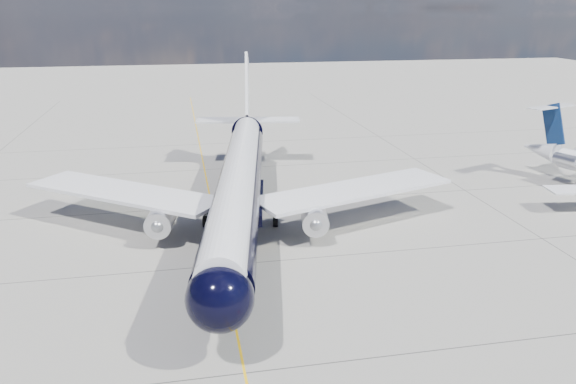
% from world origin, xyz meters
% --- Properties ---
extents(ground, '(320.00, 320.00, 0.00)m').
position_xyz_m(ground, '(0.00, 30.00, 0.00)').
color(ground, '#9A968F').
rests_on(ground, ground).
extents(taxiway_centerline, '(0.16, 160.00, 0.01)m').
position_xyz_m(taxiway_centerline, '(0.00, 25.00, 0.00)').
color(taxiway_centerline, yellow).
rests_on(taxiway_centerline, ground).
extents(main_airliner, '(42.95, 52.77, 15.29)m').
position_xyz_m(main_airliner, '(2.50, 18.88, 4.75)').
color(main_airliner, black).
rests_on(main_airliner, ground).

